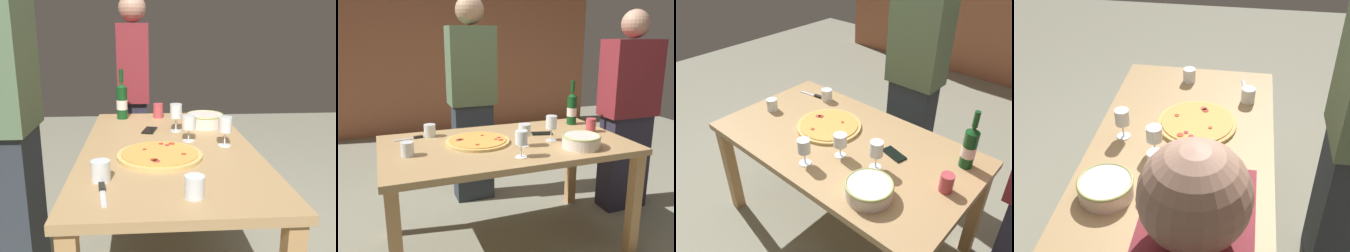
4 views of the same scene
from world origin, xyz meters
The scene contains 13 objects.
ground_plane centered at (0.00, 0.00, 0.00)m, with size 8.00×8.00×0.00m, color gray.
dining_table centered at (0.00, 0.00, 0.66)m, with size 1.60×0.90×0.75m.
pizza centered at (-0.18, 0.05, 0.76)m, with size 0.42×0.42×0.03m.
serving_bowl centered at (0.40, -0.26, 0.79)m, with size 0.24×0.24×0.08m.
wine_bottle centered at (0.65, 0.27, 0.88)m, with size 0.08×0.08×0.34m.
wine_glass_near_pizza centered at (0.29, -0.07, 0.87)m, with size 0.07×0.07×0.17m.
wine_glass_by_bottle centered at (0.08, -0.12, 0.85)m, with size 0.08×0.08×0.14m.
wine_glass_far_left centered at (-0.02, -0.30, 0.86)m, with size 0.07×0.07×0.16m.
cup_amber centered at (0.66, 0.02, 0.80)m, with size 0.07×0.07×0.10m, color #BC414A.
cup_ceramic centered at (-0.63, -0.05, 0.79)m, with size 0.08×0.08×0.08m, color white.
cup_spare centered at (-0.45, 0.31, 0.79)m, with size 0.08×0.08×0.09m, color white.
cell_phone centered at (0.31, 0.09, 0.76)m, with size 0.07×0.14×0.01m, color black.
pizza_knife centered at (-0.57, 0.29, 0.76)m, with size 0.19×0.05×0.02m.
Camera 4 is at (1.71, 0.27, 2.09)m, focal length 47.26 mm.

